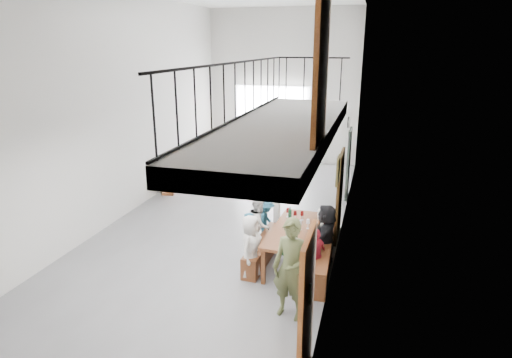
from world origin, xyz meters
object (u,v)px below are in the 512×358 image
(oak_barrel, at_px, (210,154))
(tasting_table, at_px, (294,233))
(side_bench, at_px, (175,180))
(bench_inner, at_px, (263,250))
(serving_counter, at_px, (235,149))
(bicycle_near, at_px, (303,156))
(host_standing, at_px, (291,269))

(oak_barrel, bearing_deg, tasting_table, -56.28)
(oak_barrel, bearing_deg, side_bench, -93.40)
(bench_inner, xyz_separation_m, side_bench, (-3.84, 3.77, 0.01))
(bench_inner, distance_m, serving_counter, 8.09)
(tasting_table, height_order, oak_barrel, oak_barrel)
(tasting_table, relative_size, side_bench, 1.30)
(tasting_table, xyz_separation_m, side_bench, (-4.47, 3.84, -0.48))
(oak_barrel, bearing_deg, bicycle_near, 14.02)
(side_bench, height_order, bicycle_near, bicycle_near)
(bench_inner, relative_size, bicycle_near, 1.22)
(side_bench, relative_size, serving_counter, 0.99)
(bench_inner, bearing_deg, side_bench, 138.73)
(bench_inner, relative_size, host_standing, 1.11)
(tasting_table, bearing_deg, bench_inner, 176.78)
(side_bench, bearing_deg, tasting_table, -40.66)
(serving_counter, bearing_deg, side_bench, -100.25)
(serving_counter, bearing_deg, oak_barrel, -117.65)
(serving_counter, bearing_deg, host_standing, -65.35)
(side_bench, xyz_separation_m, oak_barrel, (0.16, 2.63, 0.23))
(tasting_table, relative_size, host_standing, 1.22)
(oak_barrel, distance_m, bicycle_near, 3.35)
(bicycle_near, bearing_deg, side_bench, 164.96)
(side_bench, relative_size, host_standing, 0.93)
(side_bench, distance_m, bicycle_near, 4.84)
(host_standing, height_order, bicycle_near, host_standing)
(side_bench, distance_m, oak_barrel, 2.64)
(tasting_table, height_order, host_standing, host_standing)
(serving_counter, distance_m, bicycle_near, 2.67)
(bench_inner, xyz_separation_m, bicycle_near, (-0.43, 7.21, 0.19))
(tasting_table, bearing_deg, bicycle_near, 101.26)
(side_bench, xyz_separation_m, bicycle_near, (3.41, 3.44, 0.18))
(tasting_table, distance_m, side_bench, 5.91)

